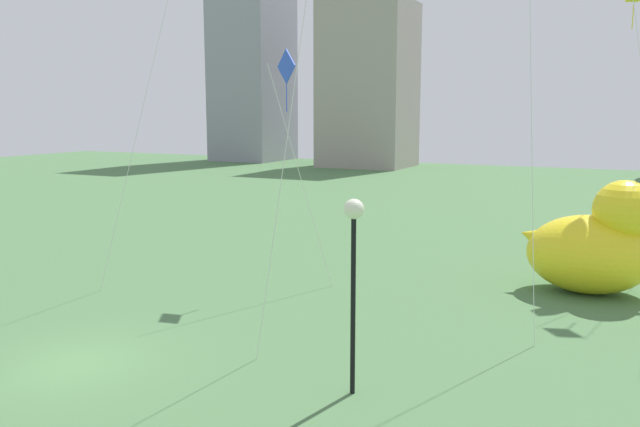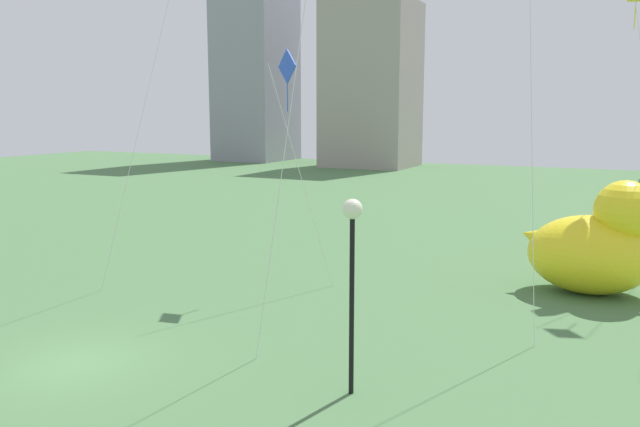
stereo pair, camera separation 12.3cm
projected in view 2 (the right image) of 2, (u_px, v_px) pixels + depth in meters
name	position (u px, v px, depth m)	size (l,w,h in m)	color
ground_plane	(74.00, 364.00, 17.52)	(140.00, 140.00, 0.00)	#497244
giant_inflatable_duck	(596.00, 245.00, 24.01)	(5.16, 3.31, 4.28)	yellow
lamppost	(352.00, 245.00, 15.15)	(0.48, 0.48, 4.73)	black
city_skyline	(474.00, 62.00, 77.03)	(81.89, 18.53, 31.22)	gray
kite_blue	(288.00, 74.00, 24.54)	(2.39, 2.18, 9.02)	silver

